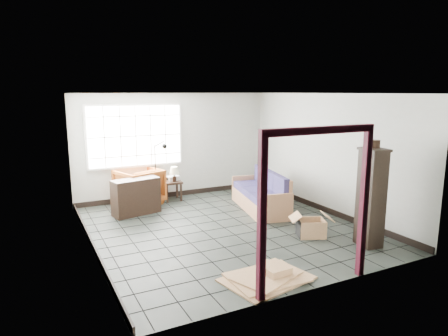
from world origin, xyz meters
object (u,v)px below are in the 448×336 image
side_table (172,184)px  tall_shelf (371,197)px  futon_sofa (262,196)px  armchair (139,185)px

side_table → tall_shelf: size_ratio=0.28×
futon_sofa → side_table: 2.28m
futon_sofa → armchair: (-2.38, 1.65, 0.16)m
armchair → side_table: 0.82m
tall_shelf → futon_sofa: bearing=109.5°
tall_shelf → side_table: bearing=124.5°
tall_shelf → armchair: bearing=132.7°
futon_sofa → armchair: 2.91m
armchair → tall_shelf: bearing=104.8°
side_table → futon_sofa: bearing=-46.5°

